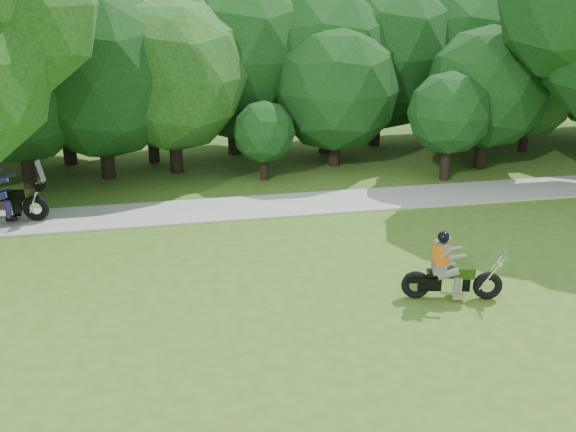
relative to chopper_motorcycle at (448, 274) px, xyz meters
name	(u,v)px	position (x,y,z in m)	size (l,w,h in m)	color
ground	(413,324)	(-1.16, -0.95, -0.60)	(100.00, 100.00, 0.00)	#3D5F1B
walkway	(319,203)	(-1.16, 7.05, -0.57)	(60.00, 2.20, 0.06)	#999994
tree_line	(287,66)	(-0.89, 13.50, 3.06)	(39.95, 11.93, 7.72)	black
chopper_motorcycle	(448,274)	(0.00, 0.00, 0.00)	(2.24, 0.90, 1.62)	black
touring_motorcycle	(0,199)	(-10.81, 7.22, 0.16)	(2.50, 0.99, 1.91)	black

